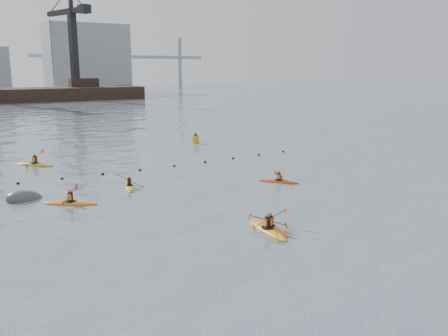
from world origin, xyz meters
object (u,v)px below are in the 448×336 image
at_px(kayaker_0, 270,227).
at_px(kayaker_3, 129,186).
at_px(kayaker_2, 71,203).
at_px(nav_buoy, 195,139).
at_px(kayaker_1, 267,229).
at_px(kayaker_4, 279,181).
at_px(mooring_buoy, 25,199).
at_px(kayaker_5, 35,164).

distance_m(kayaker_0, kayaker_3, 12.16).
xyz_separation_m(kayaker_2, nav_buoy, (17.62, 16.45, 0.31)).
height_order(kayaker_1, kayaker_4, kayaker_1).
distance_m(mooring_buoy, nav_buoy, 24.13).
bearing_deg(kayaker_4, kayaker_3, -60.80).
height_order(kayaker_1, kayaker_5, kayaker_5).
xyz_separation_m(kayaker_0, mooring_buoy, (-9.59, 12.48, -0.09)).
xyz_separation_m(kayaker_3, kayaker_4, (9.64, -4.20, 0.00)).
bearing_deg(kayaker_0, kayaker_2, 129.48).
bearing_deg(kayaker_3, mooring_buoy, -166.19).
relative_size(kayaker_0, kayaker_5, 1.00).
relative_size(kayaker_4, nav_buoy, 2.00).
height_order(kayaker_4, mooring_buoy, kayaker_4).
bearing_deg(kayaker_3, nav_buoy, 67.68).
height_order(kayaker_1, kayaker_3, kayaker_1).
relative_size(kayaker_0, nav_buoy, 2.25).
bearing_deg(kayaker_3, kayaker_2, -137.00).
relative_size(kayaker_2, kayaker_4, 1.12).
distance_m(kayaker_1, kayaker_5, 24.33).
distance_m(kayaker_0, kayaker_2, 12.37).
xyz_separation_m(kayaker_1, kayaker_3, (-2.62, 12.07, -0.01)).
bearing_deg(kayaker_5, kayaker_3, -113.51).
bearing_deg(mooring_buoy, kayaker_4, -16.78).
height_order(kayaker_3, nav_buoy, nav_buoy).
bearing_deg(kayaker_5, nav_buoy, -32.07).
distance_m(kayaker_1, kayaker_2, 12.39).
distance_m(kayaker_0, kayaker_5, 24.16).
distance_m(kayaker_4, nav_buoy, 19.07).
relative_size(kayaker_1, kayaker_5, 1.12).
distance_m(kayaker_5, nav_buoy, 17.38).
bearing_deg(nav_buoy, kayaker_4, -100.64).
height_order(kayaker_2, kayaker_3, kayaker_3).
bearing_deg(kayaker_0, kayaker_4, 51.19).
xyz_separation_m(kayaker_1, kayaker_4, (7.01, 7.87, -0.01)).
bearing_deg(kayaker_5, kayaker_4, -91.51).
height_order(kayaker_1, nav_buoy, nav_buoy).
xyz_separation_m(kayaker_3, nav_buoy, (13.16, 14.54, 0.32)).
bearing_deg(kayaker_2, kayaker_5, 33.79).
height_order(kayaker_2, kayaker_5, kayaker_5).
bearing_deg(nav_buoy, kayaker_0, -111.12).
bearing_deg(kayaker_4, kayaker_2, -46.47).
bearing_deg(nav_buoy, mooring_buoy, -144.99).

